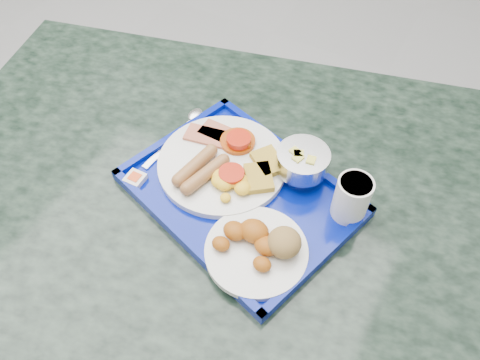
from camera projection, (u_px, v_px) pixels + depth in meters
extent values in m
plane|color=gray|center=(124.00, 205.00, 1.89)|extent=(6.00, 6.00, 0.00)
cylinder|color=slate|center=(230.00, 325.00, 1.57)|extent=(0.60, 0.60, 0.03)
cylinder|color=slate|center=(228.00, 274.00, 1.27)|extent=(0.12, 0.12, 0.72)
cube|color=black|center=(224.00, 189.00, 0.97)|extent=(1.45, 1.15, 0.04)
cube|color=#021287|center=(240.00, 195.00, 0.92)|extent=(0.50, 0.42, 0.01)
cube|color=#021287|center=(291.00, 151.00, 0.97)|extent=(0.41, 0.14, 0.01)
cube|color=#021287|center=(182.00, 236.00, 0.85)|extent=(0.41, 0.14, 0.01)
cube|color=#021287|center=(320.00, 258.00, 0.82)|extent=(0.10, 0.30, 0.01)
cube|color=#021287|center=(174.00, 136.00, 1.00)|extent=(0.10, 0.30, 0.01)
cylinder|color=silver|center=(222.00, 164.00, 0.95)|extent=(0.26, 0.26, 0.01)
cube|color=#C1654D|center=(221.00, 133.00, 0.99)|extent=(0.09, 0.05, 0.01)
cube|color=#C1654D|center=(206.00, 136.00, 0.99)|extent=(0.10, 0.06, 0.01)
cylinder|color=#A84107|center=(238.00, 141.00, 0.97)|extent=(0.07, 0.07, 0.01)
sphere|color=#A84107|center=(247.00, 137.00, 0.97)|extent=(0.01, 0.01, 0.01)
sphere|color=#A84107|center=(242.00, 138.00, 0.97)|extent=(0.01, 0.01, 0.01)
sphere|color=#A84107|center=(234.00, 145.00, 0.96)|extent=(0.01, 0.01, 0.01)
sphere|color=#A84107|center=(241.00, 146.00, 0.96)|extent=(0.01, 0.01, 0.01)
sphere|color=#A84107|center=(248.00, 146.00, 0.96)|extent=(0.01, 0.01, 0.01)
sphere|color=#A84107|center=(240.00, 141.00, 0.96)|extent=(0.01, 0.01, 0.01)
sphere|color=#A84107|center=(243.00, 143.00, 0.96)|extent=(0.01, 0.01, 0.01)
sphere|color=#A84107|center=(235.00, 132.00, 0.98)|extent=(0.01, 0.01, 0.01)
sphere|color=#A84107|center=(244.00, 133.00, 0.98)|extent=(0.01, 0.01, 0.01)
sphere|color=#A84107|center=(236.00, 140.00, 0.97)|extent=(0.01, 0.01, 0.01)
sphere|color=#A84107|center=(238.00, 140.00, 0.97)|extent=(0.01, 0.01, 0.01)
cube|color=#B38F2C|center=(268.00, 162.00, 0.94)|extent=(0.08, 0.08, 0.01)
cube|color=#B38F2C|center=(259.00, 177.00, 0.91)|extent=(0.08, 0.08, 0.01)
cylinder|color=brown|center=(195.00, 165.00, 0.92)|extent=(0.04, 0.10, 0.03)
cylinder|color=brown|center=(205.00, 174.00, 0.91)|extent=(0.05, 0.10, 0.03)
ellipsoid|color=yellow|center=(241.00, 180.00, 0.90)|extent=(0.03, 0.03, 0.02)
ellipsoid|color=yellow|center=(232.00, 180.00, 0.90)|extent=(0.03, 0.03, 0.02)
ellipsoid|color=yellow|center=(225.00, 183.00, 0.90)|extent=(0.04, 0.04, 0.02)
ellipsoid|color=yellow|center=(218.00, 175.00, 0.91)|extent=(0.03, 0.03, 0.02)
ellipsoid|color=yellow|center=(220.00, 181.00, 0.90)|extent=(0.03, 0.03, 0.02)
ellipsoid|color=yellow|center=(220.00, 173.00, 0.92)|extent=(0.02, 0.02, 0.01)
ellipsoid|color=yellow|center=(242.00, 188.00, 0.89)|extent=(0.03, 0.03, 0.02)
ellipsoid|color=yellow|center=(237.00, 172.00, 0.92)|extent=(0.03, 0.03, 0.02)
ellipsoid|color=yellow|center=(225.00, 198.00, 0.88)|extent=(0.02, 0.02, 0.01)
cylinder|color=#AA1204|center=(239.00, 140.00, 0.96)|extent=(0.05, 0.05, 0.01)
cylinder|color=#AA1204|center=(232.00, 174.00, 0.90)|extent=(0.05, 0.05, 0.01)
cylinder|color=silver|center=(256.00, 251.00, 0.83)|extent=(0.18, 0.18, 0.01)
ellipsoid|color=#9F5112|center=(262.00, 264.00, 0.79)|extent=(0.03, 0.03, 0.02)
ellipsoid|color=#9F5112|center=(266.00, 246.00, 0.81)|extent=(0.04, 0.04, 0.03)
ellipsoid|color=#9F5112|center=(254.00, 231.00, 0.83)|extent=(0.05, 0.05, 0.04)
ellipsoid|color=#9F5112|center=(235.00, 231.00, 0.83)|extent=(0.04, 0.04, 0.03)
ellipsoid|color=#9F5112|center=(221.00, 244.00, 0.82)|extent=(0.03, 0.03, 0.02)
ellipsoid|color=olive|center=(284.00, 242.00, 0.80)|extent=(0.06, 0.06, 0.05)
cylinder|color=#BCBDBF|center=(300.00, 175.00, 0.94)|extent=(0.06, 0.06, 0.01)
cylinder|color=#BCBDBF|center=(301.00, 171.00, 0.93)|extent=(0.02, 0.02, 0.02)
cylinder|color=#BCBDBF|center=(303.00, 161.00, 0.90)|extent=(0.10, 0.10, 0.04)
cube|color=#D5D051|center=(299.00, 155.00, 0.89)|extent=(0.02, 0.02, 0.02)
cube|color=#D5D051|center=(295.00, 153.00, 0.89)|extent=(0.02, 0.02, 0.02)
cube|color=#D5D051|center=(298.00, 160.00, 0.88)|extent=(0.02, 0.02, 0.02)
cube|color=#D5D051|center=(311.00, 162.00, 0.88)|extent=(0.02, 0.02, 0.02)
cylinder|color=white|center=(352.00, 198.00, 0.85)|extent=(0.07, 0.07, 0.09)
cylinder|color=orange|center=(356.00, 185.00, 0.82)|extent=(0.06, 0.06, 0.01)
cube|color=#BCBDBF|center=(177.00, 141.00, 1.00)|extent=(0.02, 0.13, 0.00)
ellipsoid|color=#BCBDBF|center=(195.00, 114.00, 1.04)|extent=(0.03, 0.04, 0.01)
cube|color=#BCBDBF|center=(174.00, 139.00, 1.00)|extent=(0.03, 0.19, 0.00)
cube|color=white|center=(135.00, 179.00, 0.93)|extent=(0.04, 0.04, 0.01)
cube|color=#EF481A|center=(135.00, 177.00, 0.92)|extent=(0.02, 0.02, 0.00)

